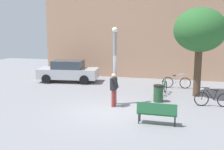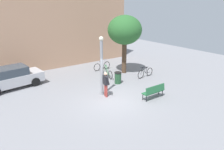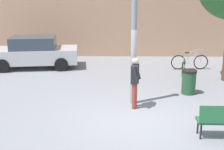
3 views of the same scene
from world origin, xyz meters
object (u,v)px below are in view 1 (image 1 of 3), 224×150
(person_by_lamppost, at_px, (114,87))
(plaza_tree, at_px, (200,31))
(lamppost, at_px, (115,63))
(parked_car_silver, at_px, (68,71))
(park_bench, at_px, (157,112))
(bicycle_green, at_px, (163,88))
(trash_bin, at_px, (158,93))
(bicycle_silver, at_px, (177,82))
(bicycle_black, at_px, (213,99))

(person_by_lamppost, height_order, plaza_tree, plaza_tree)
(lamppost, height_order, person_by_lamppost, lamppost)
(plaza_tree, xyz_separation_m, parked_car_silver, (-8.75, 2.00, -2.92))
(person_by_lamppost, distance_m, park_bench, 3.12)
(bicycle_green, height_order, parked_car_silver, parked_car_silver)
(park_bench, distance_m, bicycle_green, 5.13)
(lamppost, height_order, trash_bin, lamppost)
(bicycle_green, height_order, bicycle_silver, same)
(park_bench, bearing_deg, trash_bin, 93.97)
(plaza_tree, bearing_deg, trash_bin, -138.75)
(person_by_lamppost, xyz_separation_m, bicycle_green, (2.22, 3.07, -0.58))
(park_bench, xyz_separation_m, trash_bin, (-0.24, 3.49, -0.09))
(person_by_lamppost, height_order, bicycle_green, person_by_lamppost)
(person_by_lamppost, distance_m, trash_bin, 2.57)
(bicycle_black, bearing_deg, parked_car_silver, 157.11)
(lamppost, relative_size, person_by_lamppost, 2.33)
(person_by_lamppost, xyz_separation_m, plaza_tree, (4.08, 3.19, 2.73))
(plaza_tree, distance_m, bicycle_green, 3.80)
(person_by_lamppost, bearing_deg, bicycle_silver, 59.64)
(plaza_tree, height_order, bicycle_silver, plaza_tree)
(park_bench, height_order, bicycle_black, bicycle_black)
(park_bench, distance_m, parked_car_silver, 10.07)
(trash_bin, bearing_deg, person_by_lamppost, -145.41)
(bicycle_black, bearing_deg, bicycle_green, 143.86)
(bicycle_silver, bearing_deg, park_bench, -94.99)
(park_bench, relative_size, bicycle_green, 0.89)
(person_by_lamppost, height_order, bicycle_black, person_by_lamppost)
(bicycle_silver, bearing_deg, lamppost, -122.84)
(person_by_lamppost, height_order, bicycle_silver, person_by_lamppost)
(lamppost, bearing_deg, plaza_tree, 34.11)
(bicycle_green, xyz_separation_m, bicycle_black, (2.54, -1.86, 0.00))
(person_by_lamppost, relative_size, plaza_tree, 0.34)
(person_by_lamppost, relative_size, park_bench, 1.04)
(park_bench, bearing_deg, bicycle_silver, 85.01)
(lamppost, distance_m, trash_bin, 2.87)
(person_by_lamppost, height_order, park_bench, person_by_lamppost)
(plaza_tree, relative_size, bicycle_green, 2.76)
(trash_bin, bearing_deg, park_bench, -86.03)
(bicycle_black, bearing_deg, person_by_lamppost, -165.73)
(lamppost, relative_size, park_bench, 2.43)
(person_by_lamppost, distance_m, plaza_tree, 5.86)
(trash_bin, bearing_deg, parked_car_silver, 150.79)
(lamppost, xyz_separation_m, bicycle_green, (2.26, 2.67, -1.73))
(person_by_lamppost, bearing_deg, parked_car_silver, 131.95)
(park_bench, height_order, plaza_tree, plaza_tree)
(plaza_tree, height_order, parked_car_silver, plaza_tree)
(lamppost, xyz_separation_m, bicycle_black, (4.81, 0.81, -1.73))
(park_bench, bearing_deg, bicycle_green, 91.01)
(bicycle_black, xyz_separation_m, parked_car_silver, (-9.44, 3.98, 0.39))
(bicycle_silver, bearing_deg, bicycle_green, -110.14)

